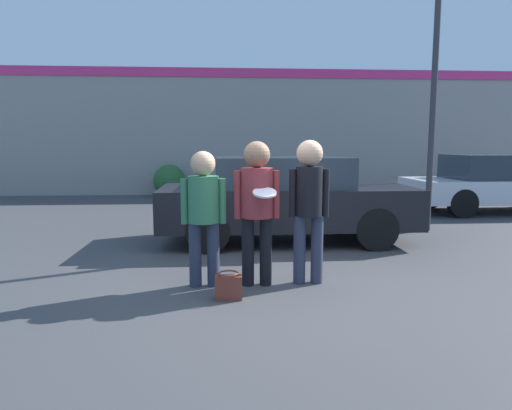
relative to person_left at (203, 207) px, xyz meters
The scene contains 10 objects.
ground_plane 1.39m from the person_left, ahead, with size 56.00×56.00×0.00m, color #3F3F42.
storefront_building 10.51m from the person_left, 84.65° to the left, with size 24.00×0.22×4.27m.
person_left is the anchor object (origin of this frame).
person_middle_with_frisbee 0.65m from the person_left, ahead, with size 0.56×0.60×1.77m.
person_right 1.29m from the person_left, ahead, with size 0.50×0.33×1.78m.
parked_car_near 2.87m from the person_left, 62.07° to the left, with size 4.43×1.84×1.51m.
parked_car_far 9.25m from the person_left, 37.90° to the left, with size 4.66×1.92×1.47m.
street_lamp 6.50m from the person_left, 36.38° to the left, with size 1.38×0.35×6.89m.
shrub 9.81m from the person_left, 98.95° to the left, with size 1.06×1.06×1.06m.
handbag 1.02m from the person_left, 60.86° to the right, with size 0.30×0.23×0.31m.
Camera 1 is at (-0.73, -5.35, 1.73)m, focal length 32.00 mm.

